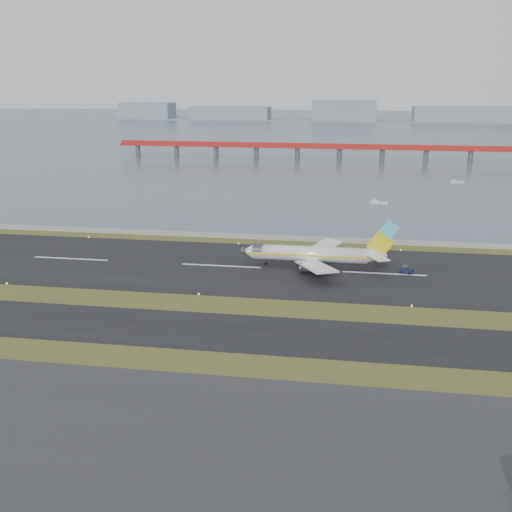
# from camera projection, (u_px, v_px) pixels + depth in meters

# --- Properties ---
(ground) EXTENTS (1000.00, 1000.00, 0.00)m
(ground) POSITION_uv_depth(u_px,v_px,m) (190.00, 307.00, 131.58)
(ground) COLOR #354117
(ground) RESTS_ON ground
(apron_strip) EXTENTS (1000.00, 50.00, 0.10)m
(apron_strip) POSITION_uv_depth(u_px,v_px,m) (72.00, 457.00, 79.30)
(apron_strip) COLOR #2E2E30
(apron_strip) RESTS_ON ground
(taxiway_strip) EXTENTS (1000.00, 18.00, 0.10)m
(taxiway_strip) POSITION_uv_depth(u_px,v_px,m) (173.00, 328.00, 120.16)
(taxiway_strip) COLOR black
(taxiway_strip) RESTS_ON ground
(runway_strip) EXTENTS (1000.00, 45.00, 0.10)m
(runway_strip) POSITION_uv_depth(u_px,v_px,m) (221.00, 266.00, 160.08)
(runway_strip) COLOR black
(runway_strip) RESTS_ON ground
(seawall) EXTENTS (1000.00, 2.50, 1.00)m
(seawall) POSITION_uv_depth(u_px,v_px,m) (243.00, 236.00, 188.47)
(seawall) COLOR gray
(seawall) RESTS_ON ground
(bay_water) EXTENTS (1400.00, 800.00, 1.30)m
(bay_water) POSITION_uv_depth(u_px,v_px,m) (326.00, 131.00, 568.75)
(bay_water) COLOR #42515E
(bay_water) RESTS_ON ground
(red_pier) EXTENTS (260.00, 5.00, 10.20)m
(red_pier) POSITION_uv_depth(u_px,v_px,m) (340.00, 148.00, 364.03)
(red_pier) COLOR #AA1E1D
(red_pier) RESTS_ON ground
(far_shoreline) EXTENTS (1400.00, 80.00, 60.50)m
(far_shoreline) POSITION_uv_depth(u_px,v_px,m) (347.00, 115.00, 717.01)
(far_shoreline) COLOR gray
(far_shoreline) RESTS_ON ground
(airliner) EXTENTS (38.52, 32.89, 12.80)m
(airliner) POSITION_uv_depth(u_px,v_px,m) (316.00, 254.00, 157.91)
(airliner) COLOR white
(airliner) RESTS_ON ground
(pushback_tug) EXTENTS (3.41, 2.73, 1.92)m
(pushback_tug) POSITION_uv_depth(u_px,v_px,m) (406.00, 270.00, 153.74)
(pushback_tug) COLOR #121833
(pushback_tug) RESTS_ON ground
(workboat_near) EXTENTS (6.88, 2.92, 1.62)m
(workboat_near) POSITION_uv_depth(u_px,v_px,m) (378.00, 203.00, 239.61)
(workboat_near) COLOR silver
(workboat_near) RESTS_ON ground
(workboat_far) EXTENTS (6.69, 4.40, 1.56)m
(workboat_far) POSITION_uv_depth(u_px,v_px,m) (456.00, 182.00, 287.08)
(workboat_far) COLOR silver
(workboat_far) RESTS_ON ground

